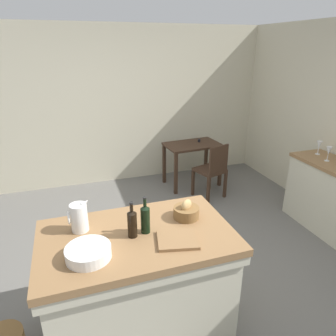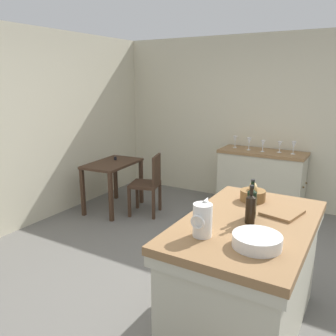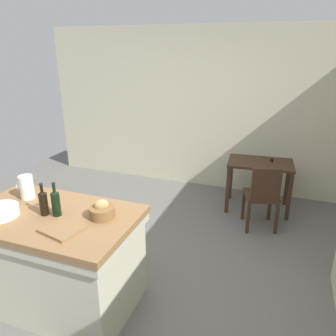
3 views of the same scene
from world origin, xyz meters
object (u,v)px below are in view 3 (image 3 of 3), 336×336
at_px(wooden_chair, 262,195).
at_px(pitcher, 26,187).
at_px(wine_bottle_dark, 56,202).
at_px(writing_desk, 260,170).
at_px(bread_basket, 102,211).
at_px(wash_bowl, 0,212).
at_px(wine_bottle_amber, 43,202).
at_px(island_table, 56,256).
at_px(cutting_board, 62,229).

distance_m(wooden_chair, pitcher, 2.78).
xyz_separation_m(pitcher, wine_bottle_dark, (0.48, -0.18, 0.01)).
height_order(writing_desk, wine_bottle_dark, wine_bottle_dark).
height_order(bread_basket, wine_bottle_dark, wine_bottle_dark).
distance_m(wooden_chair, wash_bowl, 2.99).
distance_m(wooden_chair, wine_bottle_amber, 2.67).
relative_size(writing_desk, pitcher, 3.51).
xyz_separation_m(island_table, wine_bottle_amber, (-0.04, -0.02, 0.54)).
height_order(writing_desk, wine_bottle_amber, wine_bottle_amber).
height_order(island_table, cutting_board, cutting_board).
relative_size(wooden_chair, cutting_board, 3.02).
xyz_separation_m(wooden_chair, wash_bowl, (-2.01, -2.16, 0.48)).
bearing_deg(wine_bottle_dark, pitcher, 158.92).
distance_m(island_table, wine_bottle_dark, 0.55).
bearing_deg(wooden_chair, cutting_board, -122.36).
relative_size(cutting_board, wine_bottle_amber, 1.02).
relative_size(cutting_board, wine_bottle_dark, 0.98).
xyz_separation_m(bread_basket, cutting_board, (-0.19, -0.29, -0.04)).
xyz_separation_m(writing_desk, wine_bottle_dark, (-1.47, -2.56, 0.42)).
relative_size(bread_basket, wine_bottle_amber, 0.75).
distance_m(pitcher, cutting_board, 0.78).
distance_m(pitcher, wine_bottle_dark, 0.51).
xyz_separation_m(writing_desk, pitcher, (-1.95, -2.38, 0.42)).
bearing_deg(writing_desk, wine_bottle_amber, -121.41).
bearing_deg(wine_bottle_dark, wine_bottle_amber, -166.83).
height_order(island_table, wooden_chair, island_table).
relative_size(writing_desk, bread_basket, 4.37).
distance_m(writing_desk, wine_bottle_dark, 2.98).
relative_size(island_table, pitcher, 5.54).
distance_m(island_table, wash_bowl, 0.62).
bearing_deg(wine_bottle_amber, bread_basket, 14.78).
bearing_deg(bread_basket, wash_bowl, -161.19).
bearing_deg(writing_desk, wine_bottle_dark, -119.89).
height_order(island_table, writing_desk, island_table).
bearing_deg(bread_basket, wine_bottle_amber, -165.22).
xyz_separation_m(wooden_chair, wine_bottle_amber, (-1.67, -2.00, 0.55)).
xyz_separation_m(writing_desk, wash_bowl, (-1.92, -2.74, 0.34)).
relative_size(writing_desk, wine_bottle_amber, 3.25).
xyz_separation_m(island_table, wine_bottle_dark, (0.07, 0.01, 0.54)).
xyz_separation_m(writing_desk, cutting_board, (-1.28, -2.75, 0.31)).
distance_m(wine_bottle_dark, wine_bottle_amber, 0.11).
bearing_deg(island_table, wash_bowl, -155.43).
distance_m(writing_desk, cutting_board, 3.05).
xyz_separation_m(bread_basket, wine_bottle_dark, (-0.38, -0.10, 0.06)).
xyz_separation_m(wooden_chair, bread_basket, (-1.19, -1.88, 0.49)).
relative_size(writing_desk, wooden_chair, 1.06).
distance_m(pitcher, wine_bottle_amber, 0.43).
bearing_deg(cutting_board, bread_basket, 57.74).
distance_m(cutting_board, wine_bottle_dark, 0.29).
distance_m(writing_desk, pitcher, 3.10).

